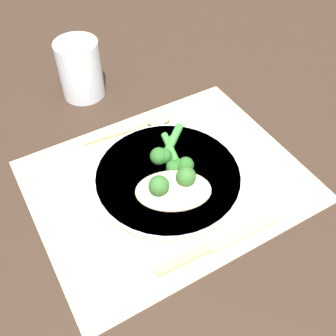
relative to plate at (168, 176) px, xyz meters
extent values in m
plane|color=#332319|center=(0.00, 0.00, -0.01)|extent=(3.00, 3.00, 0.00)
cube|color=#C6B289|center=(0.00, 0.00, -0.01)|extent=(0.45, 0.35, 0.00)
cylinder|color=silver|center=(0.00, 0.00, 0.00)|extent=(0.24, 0.24, 0.01)
cylinder|color=silver|center=(0.00, 0.00, 0.00)|extent=(0.25, 0.25, 0.01)
ellipsoid|color=beige|center=(0.02, 0.04, 0.02)|extent=(0.14, 0.13, 0.02)
sphere|color=#336628|center=(0.04, 0.04, 0.04)|extent=(0.03, 0.03, 0.03)
sphere|color=#336628|center=(-0.01, 0.04, 0.04)|extent=(0.03, 0.03, 0.03)
cylinder|color=#3D8E38|center=(-0.02, -0.02, 0.01)|extent=(0.07, 0.10, 0.01)
sphere|color=#286023|center=(0.01, 0.03, 0.02)|extent=(0.02, 0.02, 0.02)
sphere|color=#286023|center=(0.03, 0.03, 0.02)|extent=(0.02, 0.02, 0.02)
sphere|color=#286023|center=(0.01, 0.04, 0.02)|extent=(0.02, 0.02, 0.02)
cylinder|color=#3D8E38|center=(-0.03, -0.04, 0.01)|extent=(0.03, 0.08, 0.01)
sphere|color=#286023|center=(-0.02, 0.00, 0.02)|extent=(0.02, 0.02, 0.02)
sphere|color=#286023|center=(-0.01, 0.00, 0.02)|extent=(0.02, 0.02, 0.02)
sphere|color=#286023|center=(-0.03, 0.01, 0.02)|extent=(0.03, 0.03, 0.03)
cylinder|color=#3D8E38|center=(-0.04, -0.06, 0.01)|extent=(0.07, 0.07, 0.01)
sphere|color=#286023|center=(-0.01, -0.03, 0.02)|extent=(0.03, 0.03, 0.03)
sphere|color=#286023|center=(0.00, -0.03, 0.02)|extent=(0.03, 0.03, 0.03)
cube|color=tan|center=(-0.04, 0.15, -0.01)|extent=(0.12, 0.02, 0.00)
cube|color=tan|center=(0.06, 0.14, -0.01)|extent=(0.09, 0.02, 0.01)
cube|color=tan|center=(0.03, -0.15, -0.01)|extent=(0.13, 0.02, 0.00)
ellipsoid|color=tan|center=(-0.06, -0.14, 0.00)|extent=(0.05, 0.04, 0.01)
cylinder|color=silver|center=(0.03, -0.30, 0.05)|extent=(0.09, 0.09, 0.12)
camera|label=1|loc=(0.22, 0.37, 0.50)|focal=42.00mm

